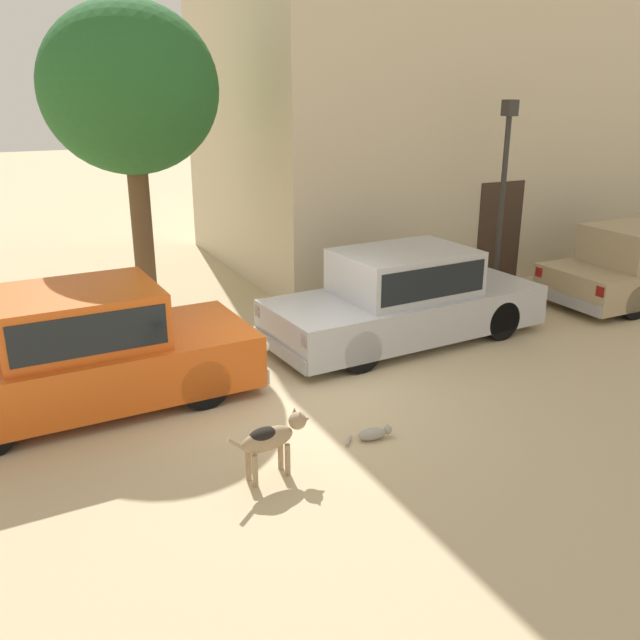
{
  "coord_description": "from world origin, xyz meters",
  "views": [
    {
      "loc": [
        -3.41,
        -7.69,
        3.93
      ],
      "look_at": [
        0.48,
        0.2,
        0.9
      ],
      "focal_mm": 38.27,
      "sensor_mm": 36.0,
      "label": 1
    }
  ],
  "objects_px": {
    "street_lamp": "(504,175)",
    "acacia_tree_left": "(130,91)",
    "stray_dog_spotted": "(272,437)",
    "parked_sedan_nearest": "(85,350)",
    "stray_cat": "(373,434)",
    "parked_sedan_second": "(405,296)"
  },
  "relations": [
    {
      "from": "stray_dog_spotted",
      "to": "street_lamp",
      "type": "height_order",
      "value": "street_lamp"
    },
    {
      "from": "stray_cat",
      "to": "street_lamp",
      "type": "relative_size",
      "value": 0.17
    },
    {
      "from": "stray_dog_spotted",
      "to": "stray_cat",
      "type": "xyz_separation_m",
      "value": [
        1.36,
        0.21,
        -0.39
      ]
    },
    {
      "from": "parked_sedan_second",
      "to": "acacia_tree_left",
      "type": "xyz_separation_m",
      "value": [
        -3.47,
        2.97,
        3.12
      ]
    },
    {
      "from": "stray_dog_spotted",
      "to": "stray_cat",
      "type": "height_order",
      "value": "stray_dog_spotted"
    },
    {
      "from": "street_lamp",
      "to": "acacia_tree_left",
      "type": "xyz_separation_m",
      "value": [
        -6.26,
        1.87,
        1.47
      ]
    },
    {
      "from": "acacia_tree_left",
      "to": "parked_sedan_nearest",
      "type": "bearing_deg",
      "value": -115.08
    },
    {
      "from": "stray_dog_spotted",
      "to": "acacia_tree_left",
      "type": "relative_size",
      "value": 0.19
    },
    {
      "from": "street_lamp",
      "to": "acacia_tree_left",
      "type": "distance_m",
      "value": 6.69
    },
    {
      "from": "parked_sedan_nearest",
      "to": "stray_dog_spotted",
      "type": "bearing_deg",
      "value": -63.38
    },
    {
      "from": "parked_sedan_nearest",
      "to": "street_lamp",
      "type": "xyz_separation_m",
      "value": [
        7.75,
        1.33,
        1.62
      ]
    },
    {
      "from": "parked_sedan_second",
      "to": "acacia_tree_left",
      "type": "distance_m",
      "value": 5.53
    },
    {
      "from": "parked_sedan_nearest",
      "to": "stray_cat",
      "type": "relative_size",
      "value": 7.23
    },
    {
      "from": "stray_cat",
      "to": "acacia_tree_left",
      "type": "xyz_separation_m",
      "value": [
        -1.33,
        5.64,
        3.77
      ]
    },
    {
      "from": "parked_sedan_nearest",
      "to": "street_lamp",
      "type": "relative_size",
      "value": 1.2
    },
    {
      "from": "parked_sedan_second",
      "to": "stray_dog_spotted",
      "type": "bearing_deg",
      "value": -144.01
    },
    {
      "from": "parked_sedan_nearest",
      "to": "stray_cat",
      "type": "height_order",
      "value": "parked_sedan_nearest"
    },
    {
      "from": "stray_dog_spotted",
      "to": "street_lamp",
      "type": "relative_size",
      "value": 0.27
    },
    {
      "from": "stray_dog_spotted",
      "to": "acacia_tree_left",
      "type": "bearing_deg",
      "value": 81.96
    },
    {
      "from": "stray_cat",
      "to": "street_lamp",
      "type": "distance_m",
      "value": 6.61
    },
    {
      "from": "street_lamp",
      "to": "stray_cat",
      "type": "bearing_deg",
      "value": -142.59
    },
    {
      "from": "parked_sedan_nearest",
      "to": "acacia_tree_left",
      "type": "relative_size",
      "value": 0.84
    }
  ]
}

